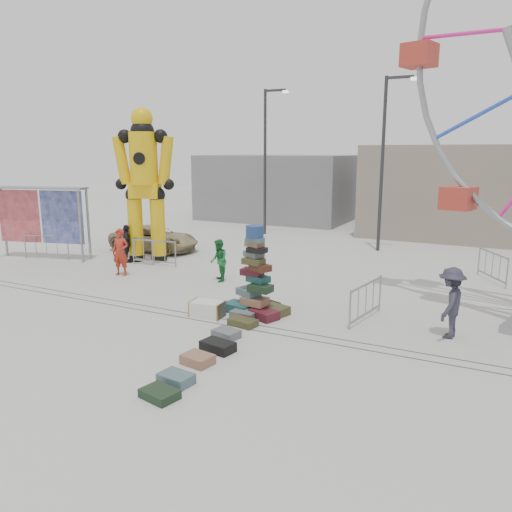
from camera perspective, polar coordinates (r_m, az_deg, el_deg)
The scene contains 27 objects.
ground at distance 14.32m, azimuth -10.73°, elevation -7.46°, with size 90.00×90.00×0.00m, color #9E9E99.
track_line_near at distance 14.77m, azimuth -9.32°, elevation -6.79°, with size 40.00×0.04×0.01m, color #47443F.
track_line_far at distance 15.08m, azimuth -8.42°, elevation -6.36°, with size 40.00×0.04×0.01m, color #47443F.
building_right at distance 30.78m, azimuth 24.31°, elevation 6.79°, with size 12.00×8.00×5.00m, color gray.
building_left at distance 35.75m, azimuth 3.01°, elevation 7.91°, with size 10.00×8.00×4.40m, color gray.
lamp_post_right at distance 24.24m, azimuth 14.48°, elevation 11.05°, with size 1.41×0.25×8.00m.
lamp_post_left at distance 28.43m, azimuth 1.21°, elevation 11.49°, with size 1.41×0.25×8.00m.
suitcase_tower at distance 14.60m, azimuth -0.05°, elevation -3.84°, with size 1.98×1.65×2.63m.
crash_test_dummy at distance 21.78m, azimuth -12.62°, elevation 8.52°, with size 2.61×1.40×6.66m.
banner_scaffold at distance 23.71m, azimuth -23.52°, elevation 5.35°, with size 4.44×1.83×3.18m.
steamer_trunk at distance 14.56m, azimuth -5.61°, elevation -6.05°, with size 0.95×0.55×0.45m, color silver.
row_case_0 at distance 13.80m, azimuth -1.50°, elevation -7.58°, with size 0.77×0.46×0.19m, color #414120.
row_case_1 at distance 12.97m, azimuth -3.42°, elevation -8.86°, with size 0.65×0.49×0.21m, color slate.
row_case_2 at distance 12.17m, azimuth -4.38°, elevation -10.24°, with size 0.81×0.49×0.24m, color black.
row_case_3 at distance 11.53m, azimuth -6.69°, elevation -11.65°, with size 0.68×0.52×0.22m, color #95664C.
row_case_4 at distance 10.70m, azimuth -9.12°, elevation -13.66°, with size 0.70×0.49×0.22m, color #4C676C.
row_case_5 at distance 10.20m, azimuth -10.96°, elevation -15.21°, with size 0.72×0.51×0.18m, color #1B311D.
barricade_dummy_a at distance 23.84m, azimuth -22.83°, elevation 0.96°, with size 2.00×0.10×1.10m, color gray, non-canonical shape.
barricade_dummy_b at distance 21.98m, azimuth -13.62°, elevation 0.71°, with size 2.00×0.10×1.10m, color gray, non-canonical shape.
barricade_dummy_c at distance 21.20m, azimuth -11.58°, elevation 0.39°, with size 2.00×0.10×1.10m, color gray, non-canonical shape.
barricade_wheel_front at distance 14.44m, azimuth 12.44°, elevation -5.08°, with size 2.00×0.10×1.10m, color gray, non-canonical shape.
barricade_wheel_back at distance 20.18m, azimuth 25.39°, elevation -1.11°, with size 2.00×0.10×1.10m, color gray, non-canonical shape.
pedestrian_red at distance 19.74m, azimuth -15.23°, elevation 0.42°, with size 0.66×0.43×1.82m, color #AA2A18.
pedestrian_green at distance 18.25m, azimuth -4.28°, elevation -0.51°, with size 0.76×0.59×1.56m, color #1A6A2F.
pedestrian_black at distance 22.01m, azimuth -14.55°, elevation 1.37°, with size 0.95×0.40×1.63m, color black.
pedestrian_grey at distance 13.66m, azimuth 21.36°, elevation -5.00°, with size 1.19×0.68×1.84m, color #292835.
parked_suv at distance 24.36m, azimuth -11.56°, elevation 1.99°, with size 1.99×4.31×1.20m, color tan.
Camera 1 is at (8.31, -10.67, 4.71)m, focal length 35.00 mm.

